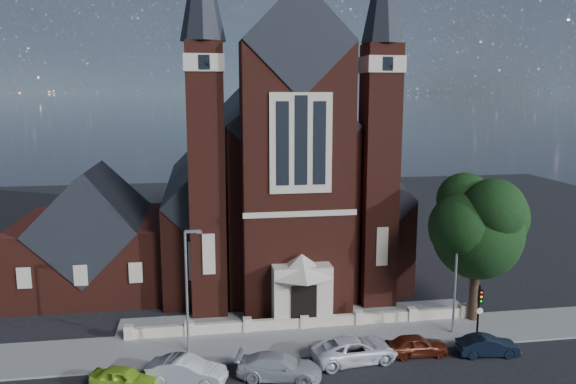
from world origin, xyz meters
The scene contains 16 objects.
ground centered at (0.00, 15.00, 0.00)m, with size 120.00×120.00×0.00m, color black.
pavement_strip centered at (0.00, 4.50, 0.00)m, with size 60.00×5.00×0.12m, color gray.
forecourt_paving centered at (0.00, 8.50, 0.00)m, with size 26.00×3.00×0.14m, color gray.
forecourt_wall centered at (0.00, 6.50, 0.00)m, with size 24.00×0.40×0.90m, color #BAAB94.
church centered at (0.00, 22.94, 8.19)m, with size 20.01×34.90×29.20m.
parish_hall centered at (-16.00, 18.00, 4.01)m, with size 12.00×12.20×10.24m.
street_tree centered at (12.60, 5.71, 6.96)m, with size 6.40×6.60×10.70m.
street_lamp_left centered at (-7.91, 4.00, 4.60)m, with size 1.16×0.22×8.09m.
street_lamp_right centered at (10.09, 4.00, 4.60)m, with size 1.16×0.22×8.09m.
traffic_signal centered at (11.00, 2.43, 2.58)m, with size 0.28×0.42×4.00m.
car_lime_van centered at (-11.53, 0.02, 0.65)m, with size 1.52×3.79×1.29m, color #97CC28.
car_silver_a centered at (-8.03, 0.15, 0.75)m, with size 1.59×4.55×1.50m, color #B7BCBF.
car_silver_b centered at (-2.72, -0.15, 0.72)m, with size 2.02×4.98×1.45m, color #B2B5BA.
car_white_suv centered at (2.21, 1.23, 0.76)m, with size 2.53×5.48×1.52m, color white.
car_dark_red centered at (6.31, 1.37, 0.67)m, with size 1.59×3.96×1.35m, color #501A0D.
car_navy centered at (10.77, 0.65, 0.64)m, with size 1.35×3.88×1.28m, color black.
Camera 1 is at (-6.99, -30.25, 16.44)m, focal length 35.00 mm.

